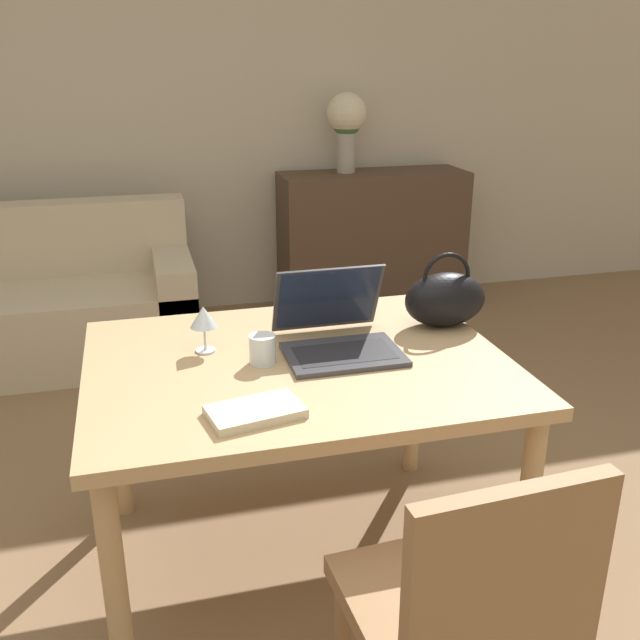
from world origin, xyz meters
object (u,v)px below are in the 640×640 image
couch (14,311)px  handbag (445,299)px  laptop (336,327)px  chair (467,609)px  drinking_glass (262,349)px  flower_vase (347,121)px  wine_glass (204,318)px

couch → handbag: 2.52m
laptop → chair: bearing=-88.3°
drinking_glass → flower_vase: flower_vase is taller
drinking_glass → flower_vase: size_ratio=0.18×
flower_vase → handbag: bearing=-98.5°
couch → flower_vase: 2.22m
chair → wine_glass: size_ratio=6.00×
drinking_glass → handbag: 0.67m
wine_glass → flower_vase: 2.57m
wine_glass → flower_vase: bearing=63.5°
couch → wine_glass: bearing=-65.5°
laptop → handbag: handbag is taller
handbag → chair: bearing=-110.6°
flower_vase → couch: bearing=-167.8°
couch → drinking_glass: size_ratio=21.56×
chair → drinking_glass: size_ratio=10.01×
laptop → drinking_glass: bearing=-164.7°
couch → drinking_glass: 2.27m
laptop → drinking_glass: (-0.24, -0.07, -0.02)m
chair → handbag: 1.11m
wine_glass → handbag: bearing=1.3°
wine_glass → flower_vase: size_ratio=0.30×
drinking_glass → wine_glass: bearing=139.2°
laptop → wine_glass: laptop is taller
handbag → couch: bearing=131.9°
couch → laptop: laptop is taller
chair → flower_vase: flower_vase is taller
handbag → flower_vase: (0.34, 2.26, 0.37)m
handbag → flower_vase: 2.31m
couch → wine_glass: (0.84, -1.85, 0.55)m
flower_vase → drinking_glass: bearing=-112.2°
couch → flower_vase: (1.98, 0.43, 0.91)m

